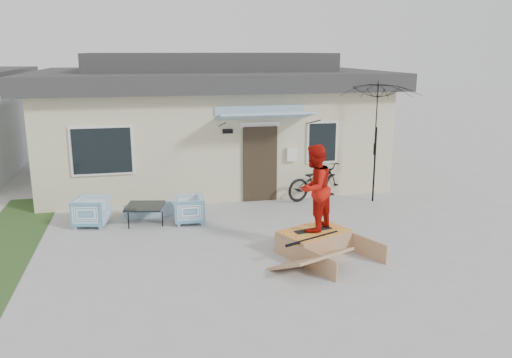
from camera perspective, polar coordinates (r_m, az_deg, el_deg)
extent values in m
plane|color=#9F9F9E|center=(10.47, 0.51, -9.34)|extent=(90.00, 90.00, 0.00)
cube|color=#28431D|center=(12.48, -25.92, -6.87)|extent=(1.40, 8.00, 0.01)
cube|color=beige|center=(17.71, -5.27, 5.27)|extent=(10.00, 7.00, 3.00)
cube|color=#2B2B2B|center=(17.53, -5.40, 10.93)|extent=(10.80, 7.80, 0.50)
cube|color=#2B2B2B|center=(17.52, -5.44, 12.73)|extent=(7.50, 4.50, 0.60)
cube|color=#2E2419|center=(14.52, 0.45, 1.63)|extent=(0.95, 0.08, 2.10)
cube|color=white|center=(14.12, -16.44, 2.99)|extent=(1.60, 0.06, 1.30)
cube|color=white|center=(14.92, 7.22, 4.01)|extent=(0.90, 0.06, 1.20)
cube|color=teal|center=(13.80, 0.94, 6.89)|extent=(2.50, 1.09, 0.29)
imported|color=teal|center=(13.67, -11.40, -2.85)|extent=(1.36, 0.54, 0.52)
imported|color=teal|center=(13.19, -17.52, -3.25)|extent=(0.86, 0.90, 0.78)
imported|color=teal|center=(12.90, -7.34, -3.17)|extent=(0.70, 0.74, 0.74)
cube|color=black|center=(13.13, -11.99, -3.75)|extent=(1.04, 1.04, 0.44)
imported|color=black|center=(14.93, 6.63, 0.22)|extent=(2.08, 1.31, 1.26)
cylinder|color=black|center=(14.83, 12.81, 1.55)|extent=(0.05, 0.05, 2.10)
imported|color=black|center=(14.70, 12.95, 4.21)|extent=(2.48, 2.33, 0.90)
cube|color=black|center=(11.04, 6.24, -5.49)|extent=(0.86, 0.39, 0.05)
imported|color=#AC1109|center=(10.77, 6.37, -0.82)|extent=(1.11, 1.10, 1.81)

